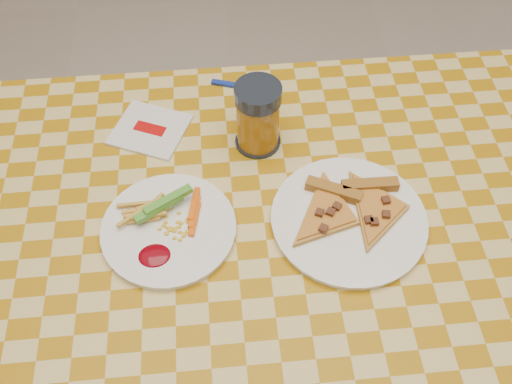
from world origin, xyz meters
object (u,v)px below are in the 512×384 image
Objects in this scene: plate_left at (169,230)px; plate_right at (349,220)px; table at (266,262)px; drink_glass at (258,117)px.

plate_right is (0.31, -0.01, 0.00)m from plate_left.
table is 0.18m from plate_left.
plate_right is at bearing -55.12° from drink_glass.
drink_glass reaches higher than plate_left.
plate_left is (-0.16, 0.03, 0.08)m from table.
table is 5.71× the size of plate_left.
plate_right reaches higher than table.
plate_left is 0.86× the size of plate_right.
plate_right is 1.87× the size of drink_glass.
drink_glass reaches higher than plate_right.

